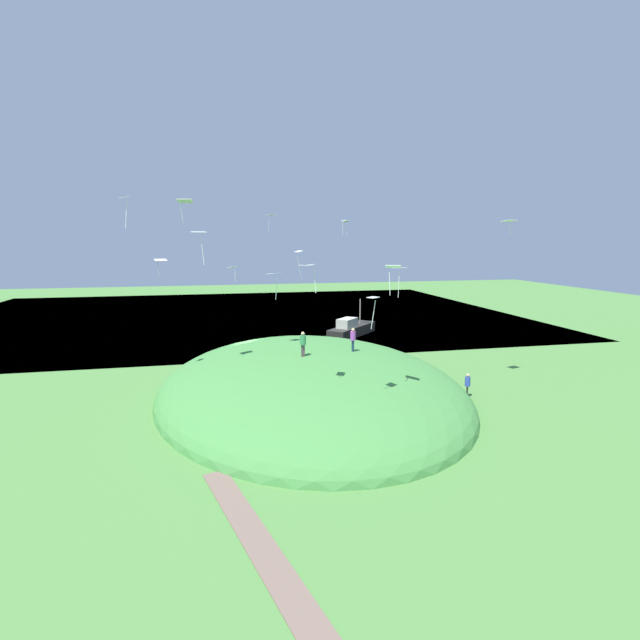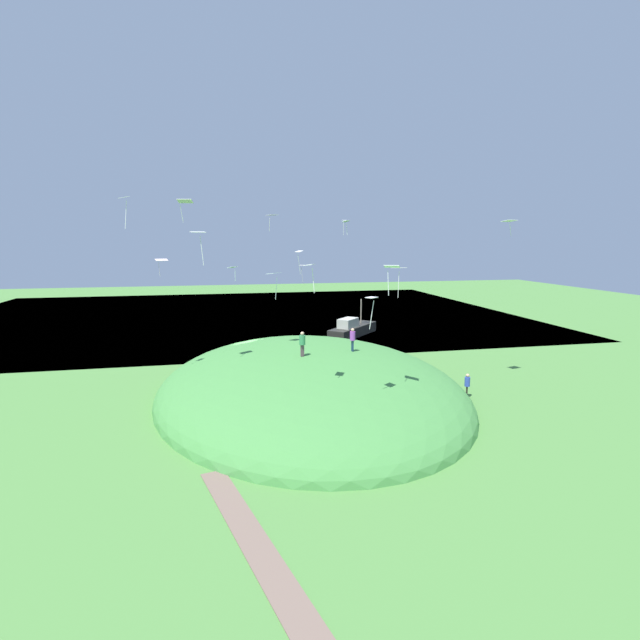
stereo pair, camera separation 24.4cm
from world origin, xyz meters
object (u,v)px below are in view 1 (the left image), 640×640
object	(u,v)px
person_watching_kites	(353,337)
kite_1	(399,270)
kite_7	(311,267)
kite_5	(346,222)
kite_13	(233,268)
kite_4	(298,253)
kite_12	(199,234)
kite_2	(274,275)
boat_on_lake	(351,329)
person_with_child	(468,382)
kite_3	(509,221)
kite_10	(373,301)
kite_0	(393,268)
kite_15	(344,222)
kite_11	(125,201)
kite_8	(185,202)
kite_6	(271,216)
kite_14	(302,267)
person_on_hilltop	(303,341)
kite_9	(160,260)

from	to	relation	value
person_watching_kites	kite_1	xyz separation A→B (m)	(-1.02, 3.78, 4.69)
kite_1	kite_7	bearing A→B (deg)	-44.08
kite_5	kite_13	xyz separation A→B (m)	(4.04, -10.16, -3.73)
kite_4	kite_12	size ratio (longest dim) A/B	1.07
kite_2	kite_12	distance (m)	7.35
boat_on_lake	person_with_child	xyz separation A→B (m)	(22.78, 1.85, 0.33)
person_watching_kites	person_with_child	world-z (taller)	person_watching_kites
kite_3	kite_10	size ratio (longest dim) A/B	0.67
kite_0	kite_15	size ratio (longest dim) A/B	1.03
person_with_child	kite_11	world-z (taller)	kite_11
kite_12	kite_8	bearing A→B (deg)	-169.84
kite_6	kite_11	size ratio (longest dim) A/B	0.81
kite_5	kite_14	distance (m)	10.15
person_on_hilltop	kite_10	distance (m)	8.71
kite_8	kite_12	size ratio (longest dim) A/B	0.80
kite_0	person_on_hilltop	bearing A→B (deg)	-150.98
kite_8	kite_9	xyz separation A→B (m)	(-11.75, -3.17, -4.71)
kite_2	kite_15	distance (m)	17.53
kite_9	kite_10	bearing A→B (deg)	27.36
person_with_child	kite_0	xyz separation A→B (m)	(4.63, -7.46, 8.22)
kite_5	person_watching_kites	bearing A→B (deg)	-11.87
kite_0	kite_8	size ratio (longest dim) A/B	0.97
kite_3	kite_12	size ratio (longest dim) A/B	0.54
kite_13	kite_3	bearing A→B (deg)	70.92
kite_6	kite_14	xyz separation A→B (m)	(-3.03, 3.53, -5.25)
kite_3	kite_7	world-z (taller)	kite_3
boat_on_lake	kite_11	bearing A→B (deg)	-2.31
kite_6	kite_9	xyz separation A→B (m)	(-1.40, -10.70, -4.32)
kite_11	kite_12	xyz separation A→B (m)	(0.60, 4.34, -2.02)
kite_6	kite_12	world-z (taller)	kite_6
kite_2	kite_10	distance (m)	12.51
kite_7	kite_8	size ratio (longest dim) A/B	0.91
person_with_child	kite_6	world-z (taller)	kite_6
kite_9	boat_on_lake	bearing A→B (deg)	97.85
kite_1	kite_4	world-z (taller)	kite_4
person_with_child	kite_4	bearing A→B (deg)	-118.95
kite_2	kite_9	bearing A→B (deg)	-145.07
boat_on_lake	kite_8	distance (m)	25.76
person_on_hilltop	kite_3	distance (m)	17.07
kite_6	kite_10	world-z (taller)	kite_6
kite_8	kite_10	xyz separation A→B (m)	(13.73, 10.01, -5.91)
kite_0	kite_13	distance (m)	15.68
person_watching_kites	kite_14	world-z (taller)	kite_14
kite_5	kite_10	world-z (taller)	kite_5
kite_10	kite_13	size ratio (longest dim) A/B	1.48
person_watching_kites	kite_3	distance (m)	13.90
kite_15	kite_3	bearing A→B (deg)	21.17
kite_0	kite_8	xyz separation A→B (m)	(-12.89, -11.37, 4.28)
boat_on_lake	kite_14	xyz separation A→B (m)	(1.14, -5.92, 7.19)
kite_4	kite_10	bearing A→B (deg)	0.80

